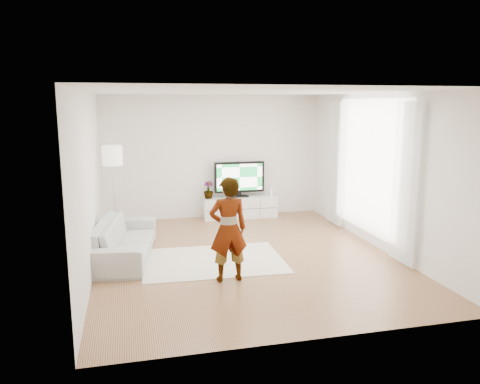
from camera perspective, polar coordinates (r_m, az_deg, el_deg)
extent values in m
plane|color=#A8794C|center=(8.20, 0.58, -7.84)|extent=(6.00, 6.00, 0.00)
plane|color=white|center=(7.77, 0.62, 12.14)|extent=(6.00, 6.00, 0.00)
cube|color=white|center=(7.65, -17.87, 1.11)|extent=(0.02, 6.00, 2.80)
cube|color=white|center=(8.80, 16.60, 2.39)|extent=(0.02, 6.00, 2.80)
cube|color=white|center=(10.77, -3.30, 4.29)|extent=(5.00, 0.02, 2.80)
cube|color=white|center=(5.06, 8.91, -3.29)|extent=(5.00, 0.02, 2.80)
cube|color=white|center=(9.04, 15.57, 2.98)|extent=(0.01, 2.60, 2.50)
cube|color=white|center=(7.92, 19.55, 0.95)|extent=(0.04, 0.70, 2.60)
cube|color=white|center=(10.17, 11.61, 3.42)|extent=(0.04, 0.70, 2.60)
cube|color=silver|center=(10.85, -0.04, -1.85)|extent=(1.72, 0.48, 0.48)
cube|color=black|center=(10.62, 0.26, -2.13)|extent=(1.66, 0.00, 0.01)
cube|color=black|center=(10.53, -2.01, -2.25)|extent=(0.01, 0.00, 0.42)
cube|color=black|center=(10.73, 2.49, -2.01)|extent=(0.01, 0.00, 0.42)
cube|color=black|center=(10.83, -0.08, -0.52)|extent=(0.42, 0.23, 0.02)
cube|color=black|center=(10.82, -0.08, -0.24)|extent=(0.08, 0.05, 0.08)
cube|color=black|center=(10.75, -0.08, 1.83)|extent=(1.17, 0.06, 0.71)
cube|color=#168938|center=(10.71, -0.03, 1.80)|extent=(1.07, 0.01, 0.61)
cube|color=white|center=(10.98, 3.77, 0.11)|extent=(0.07, 0.16, 0.21)
cube|color=#4CB2FF|center=(10.90, 3.89, 0.14)|extent=(0.01, 0.00, 0.11)
imported|color=#3F7238|center=(10.62, -3.87, 0.26)|extent=(0.25, 0.25, 0.39)
cube|color=beige|center=(7.97, -3.30, -8.37)|extent=(2.40, 1.77, 0.01)
imported|color=#334772|center=(6.89, -1.44, -4.57)|extent=(0.59, 0.40, 1.56)
imported|color=#ADADA8|center=(8.26, -13.93, -5.66)|extent=(1.19, 2.31, 0.64)
cylinder|color=silver|center=(9.89, -14.84, -4.86)|extent=(0.31, 0.31, 0.02)
cylinder|color=silver|center=(9.72, -15.04, -0.86)|extent=(0.04, 0.04, 1.39)
cylinder|color=white|center=(9.59, -15.30, 4.33)|extent=(0.40, 0.40, 0.39)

